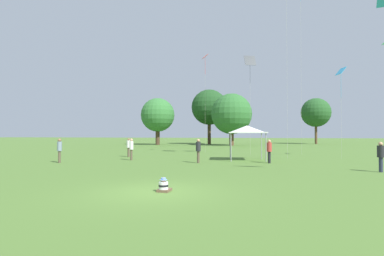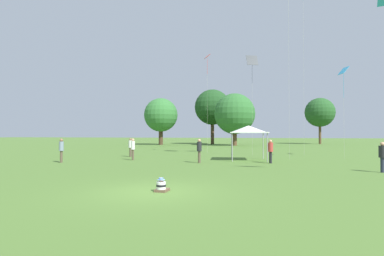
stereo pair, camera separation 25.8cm
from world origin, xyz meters
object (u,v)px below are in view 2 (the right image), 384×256
(person_standing_1, at_px, (199,149))
(person_standing_5, at_px, (61,148))
(kite_7, at_px, (252,62))
(seated_toddler, at_px, (161,186))
(person_standing_0, at_px, (131,146))
(distant_tree_2, at_px, (161,115))
(person_standing_4, at_px, (133,147))
(distant_tree_1, at_px, (235,114))
(person_standing_3, at_px, (382,154))
(kite_0, at_px, (207,62))
(distant_tree_3, at_px, (320,112))
(person_standing_2, at_px, (270,149))
(kite_1, at_px, (343,74))
(canopy_tent, at_px, (248,129))
(distant_tree_0, at_px, (212,107))

(person_standing_1, distance_m, person_standing_5, 10.52)
(kite_7, bearing_deg, seated_toddler, -74.00)
(person_standing_0, relative_size, distant_tree_2, 0.19)
(person_standing_4, bearing_deg, distant_tree_2, -109.23)
(person_standing_1, bearing_deg, seated_toddler, -150.28)
(person_standing_1, bearing_deg, person_standing_4, 104.05)
(kite_7, height_order, distant_tree_1, kite_7)
(person_standing_3, bearing_deg, person_standing_4, -123.85)
(seated_toddler, height_order, kite_0, kite_0)
(seated_toddler, xyz_separation_m, distant_tree_3, (15.93, 57.65, 6.55))
(person_standing_0, relative_size, person_standing_5, 0.97)
(person_standing_2, bearing_deg, kite_1, 103.18)
(seated_toddler, relative_size, person_standing_0, 0.33)
(person_standing_4, bearing_deg, seated_toddler, 84.15)
(distant_tree_3, bearing_deg, canopy_tent, -107.05)
(seated_toddler, xyz_separation_m, kite_0, (-2.29, 22.76, 10.23))
(distant_tree_0, bearing_deg, person_standing_5, -96.44)
(person_standing_0, relative_size, person_standing_2, 1.01)
(person_standing_3, height_order, distant_tree_3, distant_tree_3)
(person_standing_4, bearing_deg, kite_1, 163.28)
(person_standing_2, height_order, person_standing_3, person_standing_2)
(person_standing_3, bearing_deg, distant_tree_3, 153.66)
(person_standing_3, distance_m, distant_tree_3, 50.13)
(distant_tree_3, bearing_deg, kite_1, -97.29)
(person_standing_3, xyz_separation_m, kite_0, (-12.69, 14.60, 9.41))
(person_standing_1, relative_size, person_standing_5, 0.99)
(seated_toddler, bearing_deg, kite_1, 62.28)
(person_standing_0, relative_size, kite_0, 0.16)
(kite_7, distance_m, distant_tree_2, 31.44)
(person_standing_3, relative_size, distant_tree_2, 0.19)
(person_standing_4, bearing_deg, distant_tree_0, -125.02)
(kite_1, height_order, distant_tree_2, distant_tree_2)
(seated_toddler, distance_m, person_standing_1, 11.28)
(person_standing_3, distance_m, distant_tree_0, 47.08)
(person_standing_5, xyz_separation_m, distant_tree_2, (-4.70, 36.74, 4.82))
(kite_7, height_order, distant_tree_3, kite_7)
(kite_0, bearing_deg, distant_tree_3, 174.61)
(distant_tree_0, bearing_deg, kite_0, -81.97)
(kite_7, height_order, distant_tree_0, distant_tree_0)
(distant_tree_3, bearing_deg, distant_tree_2, -159.66)
(distant_tree_1, relative_size, distant_tree_3, 0.99)
(kite_0, distance_m, distant_tree_1, 22.97)
(person_standing_0, xyz_separation_m, person_standing_3, (18.87, -7.50, -0.03))
(seated_toddler, distance_m, canopy_tent, 14.83)
(seated_toddler, xyz_separation_m, person_standing_1, (-0.85, 11.21, 0.88))
(person_standing_1, height_order, canopy_tent, canopy_tent)
(person_standing_2, height_order, kite_1, kite_1)
(person_standing_4, bearing_deg, kite_0, -147.76)
(person_standing_0, bearing_deg, distant_tree_3, -52.06)
(distant_tree_3, bearing_deg, person_standing_0, -120.16)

